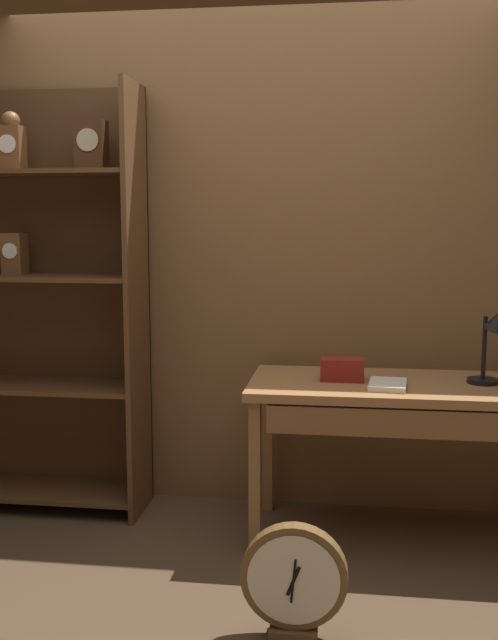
{
  "coord_description": "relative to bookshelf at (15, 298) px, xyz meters",
  "views": [
    {
      "loc": [
        0.49,
        -2.53,
        1.49
      ],
      "look_at": [
        0.06,
        0.62,
        1.05
      ],
      "focal_mm": 41.88,
      "sensor_mm": 36.0,
      "label": 1
    }
  ],
  "objects": [
    {
      "name": "round_clock_large",
      "position": [
        1.51,
        -1.09,
        -0.86
      ],
      "size": [
        0.38,
        0.11,
        0.42
      ],
      "color": "brown",
      "rests_on": "ground"
    },
    {
      "name": "back_wood_panel",
      "position": [
        1.2,
        0.2,
        0.22
      ],
      "size": [
        4.8,
        0.05,
        2.6
      ],
      "primitive_type": "cube",
      "color": "brown",
      "rests_on": "ground"
    },
    {
      "name": "ground_plane",
      "position": [
        1.2,
        -1.05,
        -1.08
      ],
      "size": [
        10.0,
        10.0,
        0.0
      ],
      "primitive_type": "plane",
      "color": "#4C3826"
    },
    {
      "name": "toolbox_small",
      "position": [
        1.66,
        -0.2,
        -0.28
      ],
      "size": [
        0.2,
        0.1,
        0.1
      ],
      "primitive_type": "cube",
      "color": "maroon",
      "rests_on": "workbench"
    },
    {
      "name": "desk_lamp",
      "position": [
        2.34,
        -0.2,
        -0.09
      ],
      "size": [
        0.22,
        0.22,
        0.38
      ],
      "color": "black",
      "rests_on": "workbench"
    },
    {
      "name": "workbench",
      "position": [
        1.94,
        -0.23,
        -0.42
      ],
      "size": [
        1.4,
        0.63,
        0.74
      ],
      "color": "#9E6B3D",
      "rests_on": "ground"
    },
    {
      "name": "open_repair_manual",
      "position": [
        1.86,
        -0.31,
        -0.32
      ],
      "size": [
        0.18,
        0.23,
        0.02
      ],
      "primitive_type": "cube",
      "rotation": [
        0.0,
        0.0,
        -0.1
      ],
      "color": "silver",
      "rests_on": "workbench"
    },
    {
      "name": "bookshelf",
      "position": [
        0.0,
        0.0,
        0.0
      ],
      "size": [
        1.28,
        0.38,
        2.13
      ],
      "color": "brown",
      "rests_on": "ground"
    }
  ]
}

